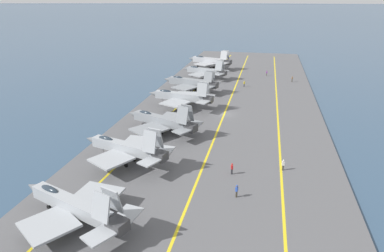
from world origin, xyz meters
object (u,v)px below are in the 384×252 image
object	(u,v)px
parked_jet_third	(126,148)
crew_red_vest	(232,168)
parked_jet_seventh	(205,71)
crew_yellow_vest	(244,84)
parked_jet_second	(74,206)
parked_jet_eighth	(210,61)
parked_jet_sixth	(191,82)
crew_white_vest	(283,164)
crew_purple_vest	(267,73)
parked_jet_fifth	(181,97)
crew_brown_vest	(292,79)
parked_jet_fourth	(162,121)
crew_blue_vest	(237,190)

from	to	relation	value
parked_jet_third	crew_red_vest	bearing A→B (deg)	-89.63
parked_jet_seventh	crew_yellow_vest	distance (m)	15.11
parked_jet_second	crew_red_vest	world-z (taller)	parked_jet_second
parked_jet_third	parked_jet_eighth	world-z (taller)	parked_jet_third
parked_jet_sixth	crew_white_vest	size ratio (longest dim) A/B	9.36
parked_jet_sixth	crew_purple_vest	xyz separation A→B (m)	(23.08, -19.61, -1.46)
parked_jet_fifth	parked_jet_sixth	size ratio (longest dim) A/B	0.98
parked_jet_second	crew_red_vest	size ratio (longest dim) A/B	9.26
parked_jet_eighth	crew_white_vest	xyz separation A→B (m)	(-71.28, -23.10, -1.79)
parked_jet_third	crew_brown_vest	xyz separation A→B (m)	(59.77, -27.50, -1.67)
parked_jet_fourth	parked_jet_sixth	xyz separation A→B (m)	(29.49, 1.07, 0.22)
crew_yellow_vest	crew_blue_vest	distance (m)	56.76
parked_jet_seventh	crew_white_vest	world-z (taller)	parked_jet_seventh
parked_jet_second	parked_jet_third	world-z (taller)	parked_jet_third
parked_jet_fifth	crew_white_vest	bearing A→B (deg)	-139.59
parked_jet_second	parked_jet_sixth	xyz separation A→B (m)	(58.23, -0.31, 0.13)
parked_jet_third	parked_jet_second	bearing A→B (deg)	-179.69
crew_white_vest	parked_jet_seventh	bearing A→B (deg)	21.46
parked_jet_second	parked_jet_sixth	size ratio (longest dim) A/B	1.00
parked_jet_fourth	parked_jet_seventh	bearing A→B (deg)	0.11
parked_jet_fifth	crew_red_vest	bearing A→B (deg)	-152.78
crew_brown_vest	crew_blue_vest	xyz separation A→B (m)	(-65.54, 10.10, 0.01)
crew_red_vest	crew_brown_vest	bearing A→B (deg)	-10.76
parked_jet_second	parked_jet_fourth	xyz separation A→B (m)	(28.73, -1.38, -0.09)
parked_jet_sixth	crew_blue_vest	xyz separation A→B (m)	(-48.95, -17.02, -1.43)
parked_jet_fifth	crew_brown_vest	distance (m)	40.53
parked_jet_eighth	crew_yellow_vest	distance (m)	27.12
parked_jet_third	parked_jet_sixth	size ratio (longest dim) A/B	0.94
parked_jet_second	parked_jet_eighth	bearing A→B (deg)	-0.16
parked_jet_fourth	parked_jet_fifth	xyz separation A→B (m)	(15.13, 0.07, 0.43)
parked_jet_fourth	crew_blue_vest	bearing A→B (deg)	-140.67
parked_jet_second	crew_blue_vest	bearing A→B (deg)	-61.83
parked_jet_sixth	crew_purple_vest	distance (m)	30.32
parked_jet_fifth	crew_brown_vest	bearing A→B (deg)	-40.16
parked_jet_fifth	parked_jet_eighth	size ratio (longest dim) A/B	0.96
parked_jet_second	crew_blue_vest	xyz separation A→B (m)	(9.28, -17.32, -1.30)
parked_jet_eighth	crew_red_vest	distance (m)	75.81
parked_jet_second	parked_jet_fifth	bearing A→B (deg)	-1.71
parked_jet_second	parked_jet_fifth	world-z (taller)	parked_jet_fifth
parked_jet_fifth	parked_jet_sixth	xyz separation A→B (m)	(14.36, 1.00, -0.21)
crew_red_vest	crew_yellow_vest	distance (m)	50.83
parked_jet_second	parked_jet_eighth	xyz separation A→B (m)	(89.27, -0.24, 0.45)
parked_jet_fifth	parked_jet_eighth	bearing A→B (deg)	1.34
parked_jet_third	parked_jet_sixth	xyz separation A→B (m)	(43.18, -0.39, -0.22)
parked_jet_fourth	crew_red_vest	size ratio (longest dim) A/B	9.12
parked_jet_third	crew_brown_vest	distance (m)	65.82
parked_jet_seventh	parked_jet_sixth	bearing A→B (deg)	176.44
crew_red_vest	crew_blue_vest	bearing A→B (deg)	-168.02
parked_jet_fourth	crew_purple_vest	size ratio (longest dim) A/B	9.08
parked_jet_eighth	crew_brown_vest	xyz separation A→B (m)	(-14.45, -27.18, -1.76)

